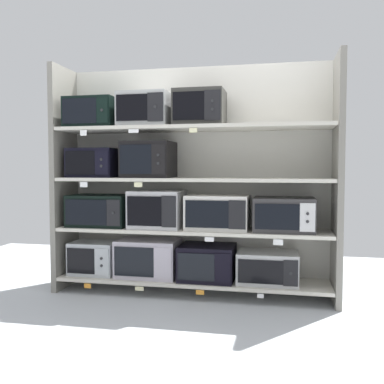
# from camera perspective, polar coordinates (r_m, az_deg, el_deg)

# --- Properties ---
(ground) EXTENTS (6.41, 6.00, 0.02)m
(ground) POSITION_cam_1_polar(r_m,az_deg,el_deg) (3.08, -4.00, -18.62)
(ground) COLOR #B2B7BC
(back_panel) EXTENTS (2.61, 0.04, 2.07)m
(back_panel) POSITION_cam_1_polar(r_m,az_deg,el_deg) (4.08, 0.72, 1.81)
(back_panel) COLOR beige
(back_panel) RESTS_ON ground
(upright_left) EXTENTS (0.05, 0.46, 2.07)m
(upright_left) POSITION_cam_1_polar(r_m,az_deg,el_deg) (4.26, -16.50, 1.74)
(upright_left) COLOR gray
(upright_left) RESTS_ON ground
(upright_right) EXTENTS (0.05, 0.46, 2.07)m
(upright_right) POSITION_cam_1_polar(r_m,az_deg,el_deg) (3.78, 18.67, 1.53)
(upright_right) COLOR gray
(upright_right) RESTS_ON ground
(shelf_0) EXTENTS (2.41, 0.46, 0.03)m
(shelf_0) POSITION_cam_1_polar(r_m,az_deg,el_deg) (3.96, 0.00, -11.54)
(shelf_0) COLOR beige
(shelf_0) RESTS_ON ground
(microwave_0) EXTENTS (0.43, 0.34, 0.30)m
(microwave_0) POSITION_cam_1_polar(r_m,az_deg,el_deg) (4.21, -12.67, -8.44)
(microwave_0) COLOR #B6BDC2
(microwave_0) RESTS_ON shelf_0
(microwave_1) EXTENTS (0.55, 0.37, 0.34)m
(microwave_1) POSITION_cam_1_polar(r_m,az_deg,el_deg) (4.02, -5.80, -8.65)
(microwave_1) COLOR #B8B1BE
(microwave_1) RESTS_ON shelf_0
(microwave_2) EXTENTS (0.48, 0.42, 0.31)m
(microwave_2) POSITION_cam_1_polar(r_m,az_deg,el_deg) (3.90, 2.02, -9.25)
(microwave_2) COLOR black
(microwave_2) RESTS_ON shelf_0
(microwave_3) EXTENTS (0.52, 0.38, 0.27)m
(microwave_3) POSITION_cam_1_polar(r_m,az_deg,el_deg) (3.85, 9.96, -9.75)
(microwave_3) COLOR #B6B6B7
(microwave_3) RESTS_ON shelf_0
(price_tag_0) EXTENTS (0.06, 0.00, 0.04)m
(price_tag_0) POSITION_cam_1_polar(r_m,az_deg,el_deg) (4.04, -13.62, -11.95)
(price_tag_0) COLOR orange
(price_tag_1) EXTENTS (0.08, 0.00, 0.04)m
(price_tag_1) POSITION_cam_1_polar(r_m,az_deg,el_deg) (3.86, -6.95, -12.55)
(price_tag_1) COLOR beige
(price_tag_2) EXTENTS (0.07, 0.00, 0.04)m
(price_tag_2) POSITION_cam_1_polar(r_m,az_deg,el_deg) (3.73, 1.06, -13.11)
(price_tag_2) COLOR orange
(price_tag_3) EXTENTS (0.05, 0.00, 0.04)m
(price_tag_3) POSITION_cam_1_polar(r_m,az_deg,el_deg) (3.67, 9.02, -13.39)
(price_tag_3) COLOR white
(shelf_1) EXTENTS (2.41, 0.46, 0.03)m
(shelf_1) POSITION_cam_1_polar(r_m,az_deg,el_deg) (3.87, 0.00, -5.05)
(shelf_1) COLOR beige
(microwave_4) EXTENTS (0.55, 0.40, 0.29)m
(microwave_4) POSITION_cam_1_polar(r_m,az_deg,el_deg) (4.12, -11.97, -2.38)
(microwave_4) COLOR black
(microwave_4) RESTS_ON shelf_1
(microwave_5) EXTENTS (0.46, 0.42, 0.34)m
(microwave_5) POSITION_cam_1_polar(r_m,az_deg,el_deg) (3.93, -4.56, -2.26)
(microwave_5) COLOR #B5B4B7
(microwave_5) RESTS_ON shelf_1
(microwave_6) EXTENTS (0.54, 0.36, 0.30)m
(microwave_6) POSITION_cam_1_polar(r_m,az_deg,el_deg) (3.81, 3.39, -2.68)
(microwave_6) COLOR silver
(microwave_6) RESTS_ON shelf_1
(microwave_7) EXTENTS (0.51, 0.41, 0.29)m
(microwave_7) POSITION_cam_1_polar(r_m,az_deg,el_deg) (3.77, 12.04, -2.91)
(microwave_7) COLOR #343233
(microwave_7) RESTS_ON shelf_1
(price_tag_4) EXTENTS (0.08, 0.00, 0.04)m
(price_tag_4) POSITION_cam_1_polar(r_m,az_deg,el_deg) (3.62, 2.30, -6.27)
(price_tag_4) COLOR white
(price_tag_5) EXTENTS (0.08, 0.00, 0.05)m
(price_tag_5) POSITION_cam_1_polar(r_m,az_deg,el_deg) (3.57, 11.30, -6.53)
(price_tag_5) COLOR white
(shelf_2) EXTENTS (2.41, 0.46, 0.03)m
(shelf_2) POSITION_cam_1_polar(r_m,az_deg,el_deg) (3.84, 0.00, 1.66)
(shelf_2) COLOR beige
(microwave_8) EXTENTS (0.44, 0.35, 0.27)m
(microwave_8) POSITION_cam_1_polar(r_m,az_deg,el_deg) (4.12, -12.79, 3.77)
(microwave_8) COLOR black
(microwave_8) RESTS_ON shelf_2
(microwave_9) EXTENTS (0.43, 0.41, 0.33)m
(microwave_9) POSITION_cam_1_polar(r_m,az_deg,el_deg) (3.93, -5.72, 4.27)
(microwave_9) COLOR black
(microwave_9) RESTS_ON shelf_2
(price_tag_6) EXTENTS (0.07, 0.00, 0.05)m
(price_tag_6) POSITION_cam_1_polar(r_m,az_deg,el_deg) (3.91, -14.10, 0.96)
(price_tag_6) COLOR white
(price_tag_7) EXTENTS (0.07, 0.00, 0.04)m
(price_tag_7) POSITION_cam_1_polar(r_m,az_deg,el_deg) (3.72, -7.12, 0.96)
(price_tag_7) COLOR beige
(shelf_3) EXTENTS (2.41, 0.46, 0.03)m
(shelf_3) POSITION_cam_1_polar(r_m,az_deg,el_deg) (3.85, 0.00, 8.41)
(shelf_3) COLOR beige
(microwave_10) EXTENTS (0.46, 0.44, 0.27)m
(microwave_10) POSITION_cam_1_polar(r_m,az_deg,el_deg) (4.15, -12.73, 10.05)
(microwave_10) COLOR black
(microwave_10) RESTS_ON shelf_3
(microwave_11) EXTENTS (0.45, 0.43, 0.30)m
(microwave_11) POSITION_cam_1_polar(r_m,az_deg,el_deg) (3.97, -6.04, 10.65)
(microwave_11) COLOR #A4A7A5
(microwave_11) RESTS_ON shelf_3
(microwave_12) EXTENTS (0.43, 0.37, 0.31)m
(microwave_12) POSITION_cam_1_polar(r_m,az_deg,el_deg) (3.85, 1.03, 10.98)
(microwave_12) COLOR #31312D
(microwave_12) RESTS_ON shelf_3
(price_tag_8) EXTENTS (0.06, 0.00, 0.05)m
(price_tag_8) POSITION_cam_1_polar(r_m,az_deg,el_deg) (3.92, -14.14, 7.58)
(price_tag_8) COLOR white
(price_tag_9) EXTENTS (0.09, 0.00, 0.03)m
(price_tag_9) POSITION_cam_1_polar(r_m,az_deg,el_deg) (3.74, -7.73, 7.98)
(price_tag_9) COLOR white
(price_tag_10) EXTENTS (0.07, 0.00, 0.04)m
(price_tag_10) POSITION_cam_1_polar(r_m,az_deg,el_deg) (3.60, 0.16, 8.15)
(price_tag_10) COLOR beige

